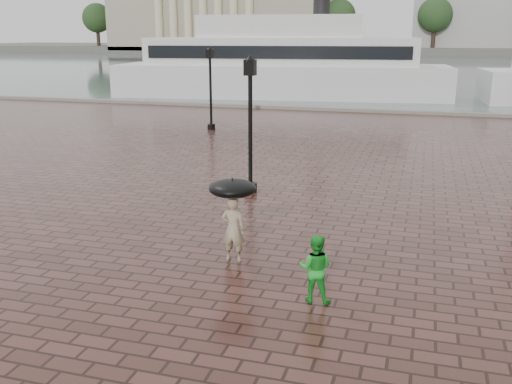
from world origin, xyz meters
TOP-DOWN VIEW (x-y plane):
  - harbour_water at (0.00, 92.00)m, footprint 240.00×240.00m
  - quay_edge at (0.00, 32.00)m, footprint 80.00×0.60m
  - far_shore at (0.00, 160.00)m, footprint 300.00×60.00m
  - museum at (-55.00, 144.61)m, footprint 57.00×32.50m
  - far_trees at (0.00, 138.00)m, footprint 188.00×8.00m
  - street_lamps at (-1.50, 17.50)m, footprint 21.44×14.44m
  - adult_pedestrian at (-4.58, 4.02)m, footprint 0.57×0.38m
  - child_pedestrian at (-2.34, 2.48)m, footprint 0.69×0.54m
  - ferry_near at (-12.55, 39.99)m, footprint 28.43×9.92m
  - umbrella at (-4.58, 4.02)m, footprint 1.10×1.10m

SIDE VIEW (x-z plane):
  - harbour_water at x=0.00m, z-range 0.00..0.00m
  - quay_edge at x=0.00m, z-range -0.15..0.15m
  - child_pedestrian at x=-2.34m, z-range 0.00..1.40m
  - adult_pedestrian at x=-4.58m, z-range 0.00..1.57m
  - far_shore at x=0.00m, z-range 0.00..2.00m
  - umbrella at x=-4.58m, z-range 1.22..2.33m
  - street_lamps at x=-1.50m, z-range 0.13..4.53m
  - ferry_near at x=-12.55m, z-range -1.82..7.31m
  - far_trees at x=0.00m, z-range 2.67..16.17m
  - museum at x=-55.00m, z-range 0.91..26.91m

